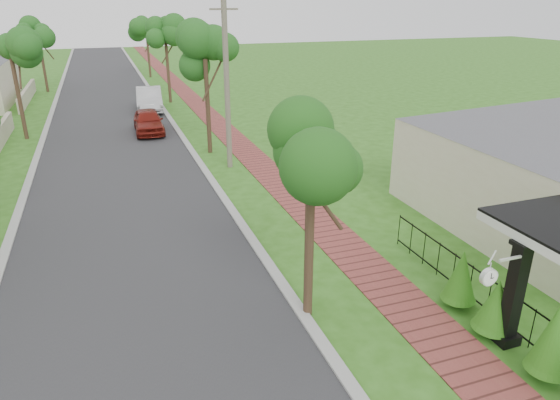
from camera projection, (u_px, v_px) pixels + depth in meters
ground at (300, 359)px, 10.66m from camera, size 160.00×160.00×0.00m
road at (114, 141)px, 27.21m from camera, size 7.00×120.00×0.02m
kerb_right at (181, 135)px, 28.35m from camera, size 0.30×120.00×0.10m
kerb_left at (41, 147)px, 26.08m from camera, size 0.30×120.00×0.10m
sidewalk at (225, 131)px, 29.15m from camera, size 1.50×120.00×0.03m
porch_post at (513, 299)px, 10.78m from camera, size 0.48×0.48×2.52m
picket_fence at (489, 296)px, 11.98m from camera, size 0.03×8.02×1.00m
street_trees at (102, 44)px, 31.54m from camera, size 10.70×37.65×5.89m
hedge_row at (535, 330)px, 10.17m from camera, size 0.86×4.96×2.15m
parked_car_red at (148, 122)px, 28.51m from camera, size 1.69×3.97×1.34m
parked_car_white at (149, 99)px, 34.24m from camera, size 2.03×4.85×1.56m
near_tree at (311, 168)px, 10.82m from camera, size 1.83×1.83×4.71m
utility_pole at (227, 87)px, 21.57m from camera, size 1.20×0.24×7.18m
station_clock at (491, 275)px, 10.11m from camera, size 1.05×0.13×0.55m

